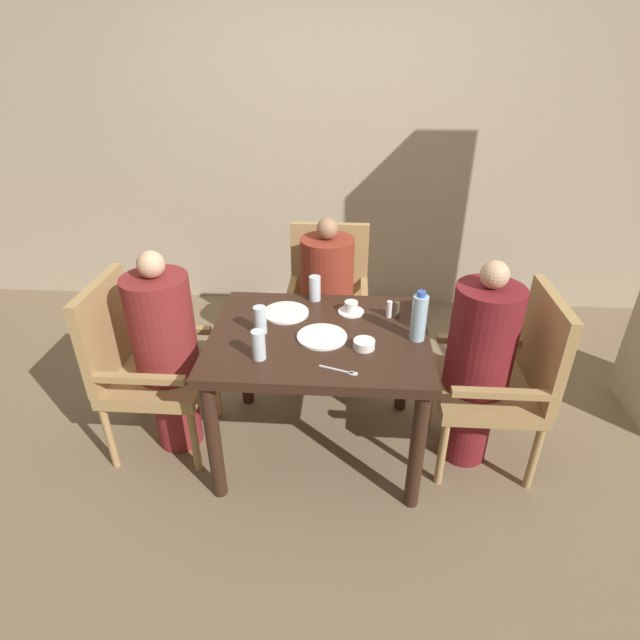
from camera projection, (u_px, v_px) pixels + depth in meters
name	position (u px, v px, depth m)	size (l,w,h in m)	color
ground_plane	(319.00, 445.00, 2.78)	(16.00, 16.00, 0.00)	#7A664C
wall_back	(336.00, 129.00, 3.69)	(8.00, 0.06, 2.80)	tan
dining_table	(319.00, 352.00, 2.48)	(1.06, 0.85, 0.73)	#331E14
chair_left_side	(141.00, 361.00, 2.58)	(0.51, 0.51, 0.96)	#A88451
diner_in_left_chair	(167.00, 352.00, 2.54)	(0.32, 0.32, 1.13)	maroon
chair_far_side	(328.00, 296.00, 3.24)	(0.51, 0.51, 0.96)	#A88451
diner_in_far_chair	(327.00, 301.00, 3.09)	(0.32, 0.32, 1.09)	maroon
chair_right_side	(506.00, 375.00, 2.47)	(0.51, 0.51, 0.96)	#A88451
diner_in_right_chair	(478.00, 364.00, 2.45)	(0.32, 0.32, 1.13)	maroon
plate_main_left	(322.00, 337.00, 2.38)	(0.24, 0.24, 0.01)	white
plate_main_right	(286.00, 313.00, 2.59)	(0.24, 0.24, 0.01)	white
teacup_with_saucer	(351.00, 308.00, 2.60)	(0.14, 0.14, 0.06)	white
bowl_small	(364.00, 344.00, 2.30)	(0.10, 0.10, 0.04)	white
water_bottle	(419.00, 317.00, 2.32)	(0.07, 0.07, 0.25)	#A3C6DB
glass_tall_near	(260.00, 320.00, 2.40)	(0.06, 0.06, 0.14)	silver
glass_tall_mid	(315.00, 288.00, 2.70)	(0.06, 0.06, 0.14)	silver
glass_tall_far	(259.00, 345.00, 2.20)	(0.06, 0.06, 0.14)	silver
salt_shaker	(389.00, 309.00, 2.55)	(0.03, 0.03, 0.09)	white
pepper_shaker	(397.00, 310.00, 2.54)	(0.03, 0.03, 0.09)	#4C3D2D
fork_beside_plate	(342.00, 371.00, 2.14)	(0.17, 0.07, 0.00)	silver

